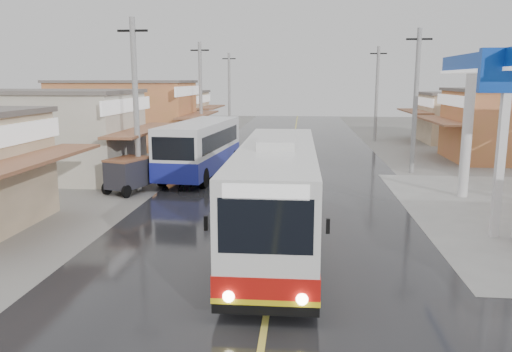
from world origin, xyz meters
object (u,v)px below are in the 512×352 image
Objects in this scene: tricycle_near at (127,173)px; coach_bus at (277,194)px; second_bus at (201,147)px; cyclist at (187,171)px.

coach_bus is at bearing -24.47° from tricycle_near.
second_bus is 3.66× the size of tricycle_near.
tricycle_near is at bearing -114.14° from second_bus.
tricycle_near is at bearing 136.55° from coach_bus.
second_bus is at bearing 112.36° from coach_bus.
cyclist is at bearing 118.35° from coach_bus.
cyclist is at bearing 65.69° from tricycle_near.
cyclist is 0.80× the size of tricycle_near.
coach_bus reaches higher than tricycle_near.
coach_bus is 4.49× the size of tricycle_near.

